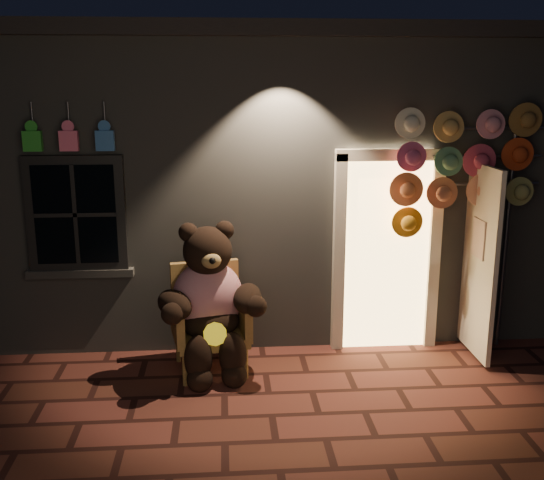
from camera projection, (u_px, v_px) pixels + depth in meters
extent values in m
plane|color=#5E2A23|center=(272.00, 415.00, 5.61)|extent=(60.00, 60.00, 0.00)
cube|color=slate|center=(251.00, 169.00, 9.09)|extent=(7.00, 5.00, 3.30)
cube|color=black|center=(250.00, 43.00, 8.67)|extent=(7.30, 5.30, 0.16)
cube|color=black|center=(76.00, 214.00, 6.51)|extent=(1.00, 0.10, 1.20)
cube|color=black|center=(76.00, 214.00, 6.48)|extent=(0.82, 0.06, 1.02)
cube|color=slate|center=(81.00, 273.00, 6.66)|extent=(1.10, 0.14, 0.08)
cube|color=#FFCB72|center=(385.00, 254.00, 6.89)|extent=(0.92, 0.10, 2.10)
cube|color=beige|center=(339.00, 256.00, 6.81)|extent=(0.12, 0.12, 2.20)
cube|color=beige|center=(434.00, 254.00, 6.89)|extent=(0.12, 0.12, 2.20)
cube|color=beige|center=(391.00, 155.00, 6.59)|extent=(1.16, 0.12, 0.12)
cube|color=beige|center=(480.00, 262.00, 6.59)|extent=(0.05, 0.80, 2.00)
cube|color=green|center=(33.00, 141.00, 6.23)|extent=(0.18, 0.07, 0.20)
cylinder|color=#59595E|center=(32.00, 115.00, 6.22)|extent=(0.02, 0.02, 0.25)
cube|color=#E96084|center=(69.00, 141.00, 6.25)|extent=(0.18, 0.07, 0.20)
cylinder|color=#59595E|center=(68.00, 115.00, 6.25)|extent=(0.02, 0.02, 0.25)
cube|color=#2E60A1|center=(105.00, 141.00, 6.28)|extent=(0.18, 0.07, 0.20)
cylinder|color=#59595E|center=(105.00, 115.00, 6.28)|extent=(0.02, 0.02, 0.25)
cube|color=#A57D40|center=(211.00, 336.00, 6.42)|extent=(0.80, 0.76, 0.10)
cube|color=#A57D40|center=(205.00, 294.00, 6.62)|extent=(0.70, 0.20, 0.70)
cube|color=#A57D40|center=(177.00, 321.00, 6.28)|extent=(0.19, 0.60, 0.40)
cube|color=#A57D40|center=(243.00, 315.00, 6.44)|extent=(0.19, 0.60, 0.40)
cylinder|color=#A57D40|center=(185.00, 370.00, 6.14)|extent=(0.05, 0.05, 0.32)
cylinder|color=#A57D40|center=(246.00, 363.00, 6.29)|extent=(0.05, 0.05, 0.32)
cylinder|color=#A57D40|center=(178.00, 347.00, 6.66)|extent=(0.05, 0.05, 0.32)
cylinder|color=#A57D40|center=(234.00, 341.00, 6.81)|extent=(0.05, 0.05, 0.32)
ellipsoid|color=#A9122F|center=(208.00, 297.00, 6.38)|extent=(0.80, 0.69, 0.75)
ellipsoid|color=black|center=(210.00, 320.00, 6.35)|extent=(0.67, 0.60, 0.35)
sphere|color=black|center=(207.00, 251.00, 6.21)|extent=(0.56, 0.56, 0.48)
sphere|color=black|center=(188.00, 232.00, 6.15)|extent=(0.19, 0.19, 0.19)
sphere|color=black|center=(224.00, 230.00, 6.24)|extent=(0.19, 0.19, 0.19)
ellipsoid|color=olive|center=(211.00, 261.00, 6.01)|extent=(0.21, 0.16, 0.15)
ellipsoid|color=black|center=(175.00, 305.00, 6.07)|extent=(0.48, 0.56, 0.27)
ellipsoid|color=black|center=(247.00, 298.00, 6.24)|extent=(0.35, 0.53, 0.27)
ellipsoid|color=black|center=(198.00, 358.00, 6.08)|extent=(0.27, 0.27, 0.46)
ellipsoid|color=black|center=(233.00, 355.00, 6.16)|extent=(0.27, 0.27, 0.46)
sphere|color=black|center=(200.00, 379.00, 6.06)|extent=(0.25, 0.25, 0.25)
sphere|color=black|center=(234.00, 375.00, 6.15)|extent=(0.25, 0.25, 0.25)
cylinder|color=yellow|center=(215.00, 334.00, 6.06)|extent=(0.24, 0.13, 0.22)
cylinder|color=#59595E|center=(507.00, 232.00, 6.83)|extent=(0.04, 0.04, 2.59)
cylinder|color=#59595E|center=(490.00, 128.00, 6.52)|extent=(1.15, 0.03, 0.03)
cylinder|color=#59595E|center=(487.00, 156.00, 6.59)|extent=(1.15, 0.03, 0.03)
cylinder|color=#59595E|center=(485.00, 184.00, 6.66)|extent=(1.15, 0.03, 0.03)
cylinder|color=beige|center=(411.00, 124.00, 6.39)|extent=(0.33, 0.11, 0.33)
cylinder|color=tan|center=(449.00, 124.00, 6.39)|extent=(0.33, 0.11, 0.33)
cylinder|color=pink|center=(487.00, 124.00, 6.39)|extent=(0.33, 0.11, 0.33)
cylinder|color=brown|center=(521.00, 124.00, 6.48)|extent=(0.33, 0.11, 0.33)
cylinder|color=#C64D80|center=(410.00, 158.00, 6.44)|extent=(0.33, 0.11, 0.33)
cylinder|color=#548E64|center=(448.00, 158.00, 6.44)|extent=(0.33, 0.11, 0.33)
cylinder|color=#C03E5A|center=(482.00, 157.00, 6.53)|extent=(0.33, 0.11, 0.33)
cylinder|color=#BD3B18|center=(520.00, 157.00, 6.53)|extent=(0.33, 0.11, 0.33)
cylinder|color=#FF8446|center=(409.00, 191.00, 6.50)|extent=(0.33, 0.11, 0.33)
cylinder|color=#9C5A41|center=(444.00, 190.00, 6.58)|extent=(0.33, 0.11, 0.33)
cylinder|color=#E89A71|center=(481.00, 190.00, 6.58)|extent=(0.33, 0.11, 0.33)
cylinder|color=#9B9D56|center=(518.00, 190.00, 6.58)|extent=(0.33, 0.11, 0.33)
cylinder|color=orange|center=(406.00, 222.00, 6.63)|extent=(0.33, 0.11, 0.33)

